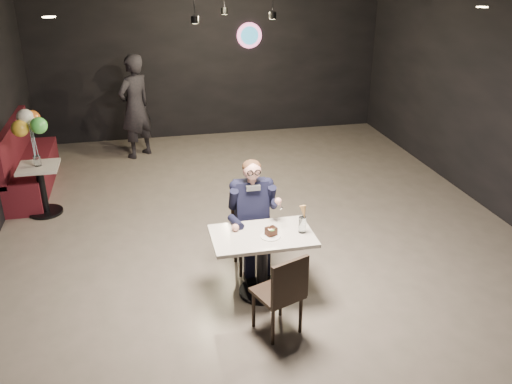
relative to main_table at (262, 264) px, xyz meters
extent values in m
plane|color=gray|center=(0.30, 1.41, -0.38)|extent=(9.00, 9.00, 0.00)
cube|color=silver|center=(0.00, 0.00, 0.00)|extent=(1.10, 0.70, 0.75)
cube|color=black|center=(0.00, 0.55, 0.09)|extent=(0.42, 0.46, 0.92)
cube|color=black|center=(0.00, -0.66, 0.09)|extent=(0.56, 0.58, 0.92)
cube|color=black|center=(0.00, 0.55, 0.34)|extent=(0.60, 0.80, 1.44)
cylinder|color=white|center=(0.07, -0.07, 0.38)|extent=(0.22, 0.22, 0.01)
cube|color=black|center=(0.08, -0.05, 0.43)|extent=(0.14, 0.12, 0.08)
ellipsoid|color=#348B2D|center=(0.08, -0.10, 0.47)|extent=(0.07, 0.04, 0.01)
cylinder|color=silver|center=(0.43, -0.05, 0.47)|extent=(0.08, 0.08, 0.18)
cone|color=tan|center=(0.44, -0.06, 0.62)|extent=(0.08, 0.08, 0.14)
cube|color=#4E1017|center=(-2.95, 3.67, 0.18)|extent=(0.55, 2.22, 1.11)
cube|color=silver|center=(-2.65, 2.67, -0.03)|extent=(0.55, 0.55, 0.69)
cylinder|color=silver|center=(-2.65, 2.67, 0.45)|extent=(0.10, 0.10, 0.15)
cube|color=gold|center=(-2.65, 2.67, 0.88)|extent=(0.42, 0.42, 0.70)
imported|color=black|center=(-1.25, 4.87, 0.57)|extent=(0.82, 0.80, 1.90)
camera|label=1|loc=(-1.18, -5.00, 3.17)|focal=38.00mm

